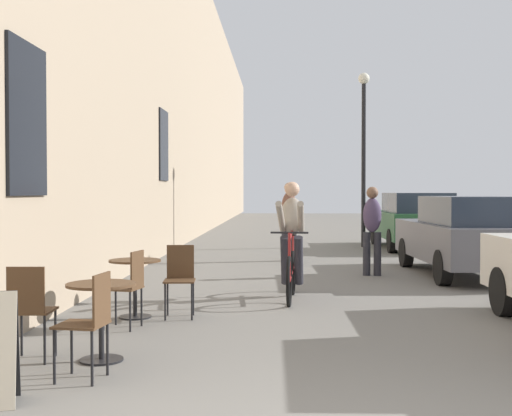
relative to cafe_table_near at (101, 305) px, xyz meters
name	(u,v)px	position (x,y,z in m)	size (l,w,h in m)	color
building_facade_left	(164,69)	(-1.42, 11.53, 4.29)	(0.54, 68.00, 9.63)	tan
cafe_table_near	(101,305)	(0.00, 0.00, 0.00)	(0.64, 0.64, 0.72)	black
cafe_chair_near_toward_street	(30,306)	(-0.64, -0.08, 0.00)	(0.39, 0.39, 0.89)	black
cafe_chair_near_toward_wall	(90,318)	(0.08, -0.63, 0.00)	(0.43, 0.43, 0.89)	black
cafe_table_mid	(135,276)	(-0.15, 2.10, 0.00)	(0.64, 0.64, 0.72)	black
cafe_chair_mid_toward_street	(129,283)	(-0.07, 1.44, 0.00)	(0.45, 0.45, 0.89)	black
cafe_chair_mid_toward_wall	(180,275)	(0.40, 2.18, 0.00)	(0.41, 0.41, 0.89)	black
cyclist_on_bicycle	(292,243)	(1.82, 3.66, 0.29)	(0.52, 1.76, 1.74)	black
pedestrian_near	(372,226)	(3.37, 6.36, 0.41)	(0.34, 0.24, 1.65)	#26262D
pedestrian_mid	(289,217)	(1.86, 8.90, 0.48)	(0.35, 0.26, 1.77)	#26262D
street_lamp	(364,137)	(4.01, 12.79, 2.59)	(0.32, 0.32, 4.90)	black
parked_car_second	(467,235)	(5.10, 6.36, 0.24)	(1.87, 4.21, 1.48)	#595960
parked_car_third	(414,220)	(5.31, 12.26, 0.27)	(1.85, 4.31, 1.53)	#23512D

